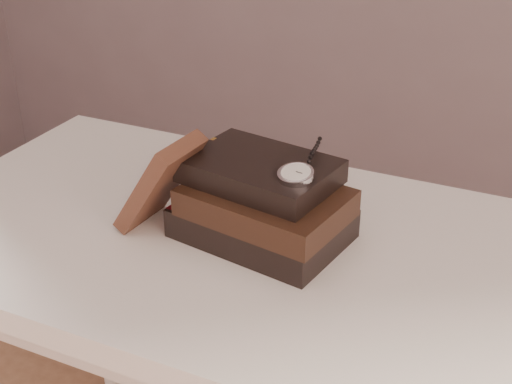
% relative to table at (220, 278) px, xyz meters
% --- Properties ---
extents(table, '(1.00, 0.60, 0.75)m').
position_rel_table_xyz_m(table, '(0.00, 0.00, 0.00)').
color(table, white).
rests_on(table, ground).
extents(book_stack, '(0.27, 0.21, 0.12)m').
position_rel_table_xyz_m(book_stack, '(0.07, 0.01, 0.15)').
color(book_stack, black).
rests_on(book_stack, table).
extents(journal, '(0.12, 0.11, 0.16)m').
position_rel_table_xyz_m(journal, '(-0.08, -0.03, 0.17)').
color(journal, '#3F2118').
rests_on(journal, table).
extents(pocket_watch, '(0.06, 0.16, 0.02)m').
position_rel_table_xyz_m(pocket_watch, '(0.13, -0.01, 0.22)').
color(pocket_watch, silver).
rests_on(pocket_watch, book_stack).
extents(eyeglasses, '(0.12, 0.13, 0.05)m').
position_rel_table_xyz_m(eyeglasses, '(-0.00, 0.11, 0.16)').
color(eyeglasses, silver).
rests_on(eyeglasses, book_stack).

